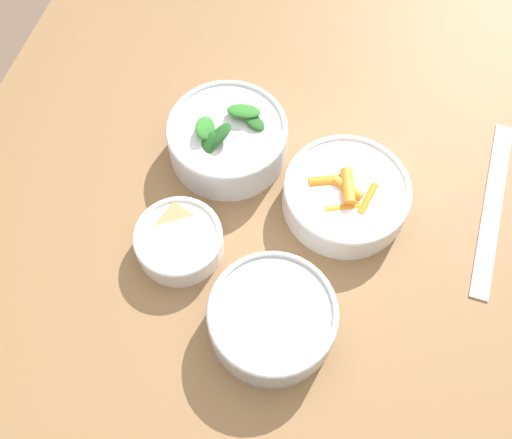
{
  "coord_description": "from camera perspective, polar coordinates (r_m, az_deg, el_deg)",
  "views": [
    {
      "loc": [
        0.4,
        0.14,
        1.55
      ],
      "look_at": [
        0.02,
        0.04,
        0.78
      ],
      "focal_mm": 40.0,
      "sensor_mm": 36.0,
      "label": 1
    }
  ],
  "objects": [
    {
      "name": "ground_plane",
      "position": [
        1.61,
        -1.28,
        -11.93
      ],
      "size": [
        10.0,
        10.0,
        0.0
      ],
      "primitive_type": "plane",
      "color": "brown"
    },
    {
      "name": "dining_table",
      "position": [
        1.0,
        -2.01,
        -1.96
      ],
      "size": [
        1.25,
        0.95,
        0.75
      ],
      "color": "olive",
      "rests_on": "ground_plane"
    },
    {
      "name": "bowl_carrots",
      "position": [
        0.9,
        8.96,
        2.46
      ],
      "size": [
        0.2,
        0.2,
        0.07
      ],
      "color": "white",
      "rests_on": "dining_table"
    },
    {
      "name": "bowl_greens",
      "position": [
        0.93,
        -2.9,
        8.11
      ],
      "size": [
        0.19,
        0.2,
        0.1
      ],
      "color": "silver",
      "rests_on": "dining_table"
    },
    {
      "name": "bowl_beans_hotdog",
      "position": [
        0.8,
        1.62,
        -9.88
      ],
      "size": [
        0.18,
        0.18,
        0.06
      ],
      "color": "silver",
      "rests_on": "dining_table"
    },
    {
      "name": "bowl_cookies",
      "position": [
        0.86,
        -7.67,
        -2.06
      ],
      "size": [
        0.13,
        0.13,
        0.04
      ],
      "color": "white",
      "rests_on": "dining_table"
    },
    {
      "name": "ruler",
      "position": [
        0.98,
        22.57,
        1.23
      ],
      "size": [
        0.33,
        0.05,
        0.0
      ],
      "color": "#EFB7C6",
      "rests_on": "dining_table"
    }
  ]
}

